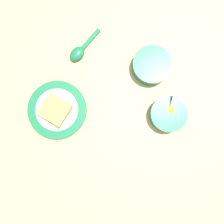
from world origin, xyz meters
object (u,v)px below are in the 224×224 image
(egg_bowl, at_px, (168,114))
(toast_plate, at_px, (57,110))
(soup_spoon, at_px, (80,51))
(congee_bowl, at_px, (151,66))
(toast_sandwich, at_px, (55,110))

(egg_bowl, height_order, toast_plate, egg_bowl)
(soup_spoon, relative_size, congee_bowl, 0.99)
(toast_sandwich, bearing_deg, toast_plate, 136.79)
(egg_bowl, xyz_separation_m, congee_bowl, (-0.18, -0.06, 0.00))
(toast_sandwich, xyz_separation_m, soup_spoon, (-0.23, 0.09, -0.02))
(egg_bowl, bearing_deg, toast_sandwich, -92.23)
(egg_bowl, bearing_deg, toast_plate, -92.69)
(soup_spoon, distance_m, congee_bowl, 0.28)
(toast_sandwich, bearing_deg, congee_bowl, 114.97)
(congee_bowl, bearing_deg, toast_plate, -65.27)
(toast_plate, relative_size, congee_bowl, 1.54)
(egg_bowl, xyz_separation_m, soup_spoon, (-0.25, -0.33, -0.01))
(congee_bowl, bearing_deg, soup_spoon, -102.68)
(toast_sandwich, height_order, soup_spoon, toast_sandwich)
(toast_plate, height_order, congee_bowl, congee_bowl)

